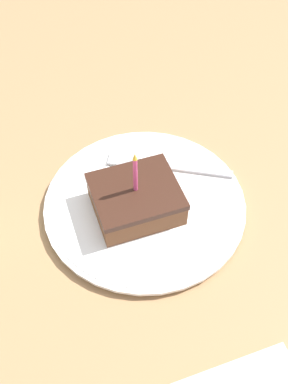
# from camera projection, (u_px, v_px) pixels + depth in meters

# --- Properties ---
(ground_plane) EXTENTS (2.40, 2.40, 0.04)m
(ground_plane) POSITION_uv_depth(u_px,v_px,m) (150.00, 227.00, 0.65)
(ground_plane) COLOR #9E754C
(ground_plane) RESTS_ON ground
(plate) EXTENTS (0.29, 0.29, 0.01)m
(plate) POSITION_uv_depth(u_px,v_px,m) (144.00, 204.00, 0.64)
(plate) COLOR white
(plate) RESTS_ON ground_plane
(cake_slice) EXTENTS (0.10, 0.12, 0.11)m
(cake_slice) POSITION_uv_depth(u_px,v_px,m) (136.00, 199.00, 0.61)
(cake_slice) COLOR brown
(cake_slice) RESTS_ON plate
(fork) EXTENTS (0.11, 0.17, 0.00)m
(fork) POSITION_uv_depth(u_px,v_px,m) (161.00, 165.00, 0.68)
(fork) COLOR #B2B2B7
(fork) RESTS_ON plate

